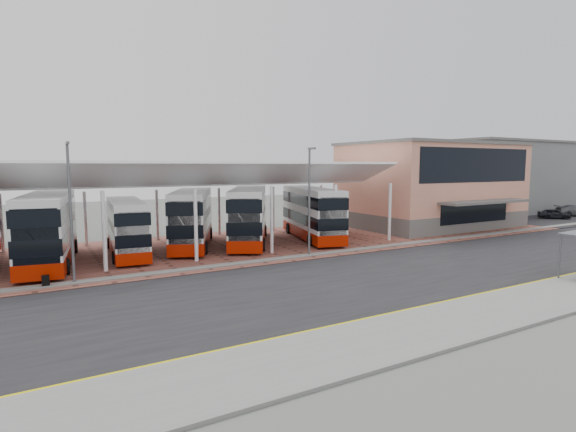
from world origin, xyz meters
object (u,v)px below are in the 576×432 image
at_px(bus_4, 249,216).
at_px(terminal, 431,184).
at_px(bus_5, 312,214).
at_px(carpark_car_b, 576,211).
at_px(carpark_car_a, 554,214).
at_px(bus_1, 48,230).
at_px(bus_2, 127,228).
at_px(bus_3, 192,219).

bearing_deg(bus_4, terminal, 29.79).
distance_m(bus_5, carpark_car_b, 40.60).
relative_size(bus_5, carpark_car_a, 3.16).
bearing_deg(carpark_car_a, bus_1, 134.80).
relative_size(terminal, bus_5, 1.58).
bearing_deg(bus_4, bus_2, -152.10).
distance_m(bus_3, bus_4, 4.80).
xyz_separation_m(terminal, carpark_car_a, (18.37, -3.54, -3.95)).
distance_m(bus_2, bus_5, 16.19).
relative_size(bus_1, carpark_car_b, 2.39).
xyz_separation_m(bus_4, carpark_car_b, (46.60, -2.74, -1.63)).
relative_size(terminal, bus_2, 1.81).
bearing_deg(bus_3, bus_5, 13.98).
distance_m(bus_3, carpark_car_b, 51.43).
bearing_deg(terminal, bus_5, -175.80).
bearing_deg(bus_1, bus_2, 17.43).
distance_m(bus_5, carpark_car_a, 35.09).
relative_size(bus_3, carpark_car_a, 3.11).
relative_size(bus_2, bus_3, 0.89).
relative_size(bus_2, bus_4, 0.89).
distance_m(bus_4, bus_5, 6.12).
distance_m(terminal, carpark_car_a, 19.12).
relative_size(terminal, bus_3, 1.61).
distance_m(bus_3, bus_5, 10.89).
bearing_deg(bus_5, carpark_car_b, 12.31).
height_order(bus_2, bus_3, bus_3).
xyz_separation_m(bus_5, carpark_car_a, (34.97, -2.32, -1.67)).
xyz_separation_m(bus_1, bus_3, (10.64, 1.89, -0.06)).
xyz_separation_m(bus_1, carpark_car_a, (56.36, -2.16, -1.74)).
bearing_deg(bus_3, bus_4, 9.76).
height_order(bus_3, carpark_car_a, bus_3).
relative_size(terminal, carpark_car_a, 5.00).
xyz_separation_m(terminal, bus_2, (-32.77, -0.53, -2.55)).
bearing_deg(bus_2, carpark_car_b, 2.51).
height_order(bus_4, bus_5, bus_4).
distance_m(bus_4, carpark_car_a, 41.20).
height_order(bus_5, carpark_car_b, bus_5).
height_order(bus_2, carpark_car_b, bus_2).
distance_m(bus_3, carpark_car_a, 45.93).
xyz_separation_m(bus_2, carpark_car_b, (56.69, -2.81, -1.30)).
height_order(terminal, bus_4, terminal).
bearing_deg(carpark_car_a, carpark_car_b, -40.90).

